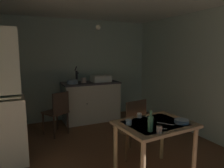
{
  "coord_description": "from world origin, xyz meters",
  "views": [
    {
      "loc": [
        -1.15,
        -3.07,
        1.66
      ],
      "look_at": [
        0.27,
        0.02,
        1.13
      ],
      "focal_mm": 33.77,
      "sensor_mm": 36.0,
      "label": 1
    }
  ],
  "objects_px": {
    "dining_table": "(155,131)",
    "chair_by_counter": "(57,111)",
    "chair_far_side": "(131,126)",
    "serving_bowl_wide": "(182,121)",
    "hand_pump": "(77,76)",
    "mixing_bowl_counter": "(73,82)",
    "teacup_mint": "(159,130)",
    "sink_basin": "(101,78)",
    "glass_bottle": "(150,123)"
  },
  "relations": [
    {
      "from": "mixing_bowl_counter",
      "to": "chair_by_counter",
      "type": "distance_m",
      "value": 0.87
    },
    {
      "from": "chair_far_side",
      "to": "teacup_mint",
      "type": "bearing_deg",
      "value": -100.03
    },
    {
      "from": "chair_by_counter",
      "to": "sink_basin",
      "type": "bearing_deg",
      "value": 27.07
    },
    {
      "from": "hand_pump",
      "to": "mixing_bowl_counter",
      "type": "bearing_deg",
      "value": -142.5
    },
    {
      "from": "chair_by_counter",
      "to": "glass_bottle",
      "type": "bearing_deg",
      "value": -72.51
    },
    {
      "from": "dining_table",
      "to": "teacup_mint",
      "type": "xyz_separation_m",
      "value": [
        -0.17,
        -0.31,
        0.15
      ]
    },
    {
      "from": "sink_basin",
      "to": "glass_bottle",
      "type": "height_order",
      "value": "sink_basin"
    },
    {
      "from": "serving_bowl_wide",
      "to": "teacup_mint",
      "type": "xyz_separation_m",
      "value": [
        -0.48,
        -0.16,
        0.02
      ]
    },
    {
      "from": "mixing_bowl_counter",
      "to": "sink_basin",
      "type": "bearing_deg",
      "value": 4.02
    },
    {
      "from": "hand_pump",
      "to": "chair_far_side",
      "type": "relative_size",
      "value": 0.42
    },
    {
      "from": "serving_bowl_wide",
      "to": "teacup_mint",
      "type": "distance_m",
      "value": 0.5
    },
    {
      "from": "dining_table",
      "to": "sink_basin",
      "type": "bearing_deg",
      "value": 84.21
    },
    {
      "from": "teacup_mint",
      "to": "hand_pump",
      "type": "bearing_deg",
      "value": 93.11
    },
    {
      "from": "chair_far_side",
      "to": "chair_by_counter",
      "type": "xyz_separation_m",
      "value": [
        -0.9,
        1.36,
        -0.01
      ]
    },
    {
      "from": "serving_bowl_wide",
      "to": "glass_bottle",
      "type": "distance_m",
      "value": 0.54
    },
    {
      "from": "mixing_bowl_counter",
      "to": "dining_table",
      "type": "distance_m",
      "value": 2.57
    },
    {
      "from": "hand_pump",
      "to": "chair_by_counter",
      "type": "relative_size",
      "value": 0.44
    },
    {
      "from": "mixing_bowl_counter",
      "to": "serving_bowl_wide",
      "type": "bearing_deg",
      "value": -74.04
    },
    {
      "from": "dining_table",
      "to": "chair_far_side",
      "type": "xyz_separation_m",
      "value": [
        -0.01,
        0.6,
        -0.14
      ]
    },
    {
      "from": "dining_table",
      "to": "chair_by_counter",
      "type": "distance_m",
      "value": 2.17
    },
    {
      "from": "chair_far_side",
      "to": "dining_table",
      "type": "bearing_deg",
      "value": -89.16
    },
    {
      "from": "dining_table",
      "to": "glass_bottle",
      "type": "xyz_separation_m",
      "value": [
        -0.22,
        -0.22,
        0.21
      ]
    },
    {
      "from": "teacup_mint",
      "to": "glass_bottle",
      "type": "xyz_separation_m",
      "value": [
        -0.06,
        0.09,
        0.06
      ]
    },
    {
      "from": "chair_far_side",
      "to": "glass_bottle",
      "type": "bearing_deg",
      "value": -104.89
    },
    {
      "from": "teacup_mint",
      "to": "dining_table",
      "type": "bearing_deg",
      "value": 61.3
    },
    {
      "from": "chair_by_counter",
      "to": "serving_bowl_wide",
      "type": "xyz_separation_m",
      "value": [
        1.22,
        -2.11,
        0.28
      ]
    },
    {
      "from": "teacup_mint",
      "to": "glass_bottle",
      "type": "height_order",
      "value": "glass_bottle"
    },
    {
      "from": "hand_pump",
      "to": "mixing_bowl_counter",
      "type": "height_order",
      "value": "hand_pump"
    },
    {
      "from": "serving_bowl_wide",
      "to": "teacup_mint",
      "type": "relative_size",
      "value": 2.19
    },
    {
      "from": "chair_by_counter",
      "to": "serving_bowl_wide",
      "type": "distance_m",
      "value": 2.45
    },
    {
      "from": "hand_pump",
      "to": "mixing_bowl_counter",
      "type": "distance_m",
      "value": 0.2
    },
    {
      "from": "serving_bowl_wide",
      "to": "hand_pump",
      "type": "bearing_deg",
      "value": 103.01
    },
    {
      "from": "dining_table",
      "to": "teacup_mint",
      "type": "distance_m",
      "value": 0.38
    },
    {
      "from": "sink_basin",
      "to": "glass_bottle",
      "type": "distance_m",
      "value": 2.82
    },
    {
      "from": "hand_pump",
      "to": "glass_bottle",
      "type": "xyz_separation_m",
      "value": [
        0.1,
        -2.82,
        -0.26
      ]
    },
    {
      "from": "hand_pump",
      "to": "mixing_bowl_counter",
      "type": "xyz_separation_m",
      "value": [
        -0.12,
        -0.1,
        -0.13
      ]
    },
    {
      "from": "dining_table",
      "to": "serving_bowl_wide",
      "type": "height_order",
      "value": "serving_bowl_wide"
    },
    {
      "from": "hand_pump",
      "to": "dining_table",
      "type": "bearing_deg",
      "value": -82.84
    },
    {
      "from": "sink_basin",
      "to": "teacup_mint",
      "type": "xyz_separation_m",
      "value": [
        -0.43,
        -2.87,
        -0.23
      ]
    },
    {
      "from": "sink_basin",
      "to": "hand_pump",
      "type": "xyz_separation_m",
      "value": [
        -0.59,
        0.05,
        0.09
      ]
    },
    {
      "from": "hand_pump",
      "to": "dining_table",
      "type": "height_order",
      "value": "hand_pump"
    },
    {
      "from": "chair_far_side",
      "to": "glass_bottle",
      "type": "xyz_separation_m",
      "value": [
        -0.22,
        -0.81,
        0.35
      ]
    },
    {
      "from": "chair_far_side",
      "to": "chair_by_counter",
      "type": "height_order",
      "value": "chair_far_side"
    },
    {
      "from": "mixing_bowl_counter",
      "to": "serving_bowl_wide",
      "type": "xyz_separation_m",
      "value": [
        0.76,
        -2.66,
        -0.21
      ]
    },
    {
      "from": "dining_table",
      "to": "serving_bowl_wide",
      "type": "xyz_separation_m",
      "value": [
        0.31,
        -0.15,
        0.13
      ]
    },
    {
      "from": "mixing_bowl_counter",
      "to": "serving_bowl_wide",
      "type": "distance_m",
      "value": 2.77
    },
    {
      "from": "chair_far_side",
      "to": "serving_bowl_wide",
      "type": "height_order",
      "value": "chair_far_side"
    },
    {
      "from": "hand_pump",
      "to": "teacup_mint",
      "type": "xyz_separation_m",
      "value": [
        0.16,
        -2.91,
        -0.32
      ]
    },
    {
      "from": "dining_table",
      "to": "glass_bottle",
      "type": "relative_size",
      "value": 4.04
    },
    {
      "from": "hand_pump",
      "to": "teacup_mint",
      "type": "height_order",
      "value": "hand_pump"
    }
  ]
}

